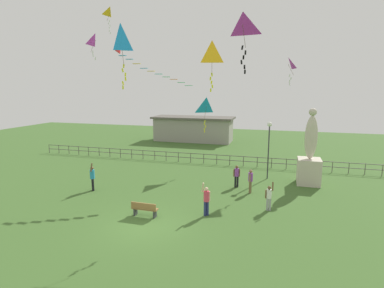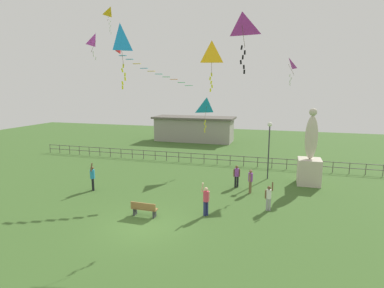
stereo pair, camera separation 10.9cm
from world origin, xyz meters
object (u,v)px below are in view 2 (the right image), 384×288
object	(u,v)px
person_2	(92,176)
kite_1	(242,27)
person_1	(269,196)
kite_3	(121,41)
lamppost	(269,138)
kite_5	(288,65)
kite_2	(111,13)
person_0	(237,175)
person_4	(206,199)
kite_6	(96,41)
person_3	(250,180)
kite_4	(207,107)
park_bench	(144,209)
streamer_kite	(125,52)
statue_monument	(310,161)
kite_0	(212,54)

from	to	relation	value
person_2	kite_1	distance (m)	14.21
person_1	kite_3	bearing A→B (deg)	-160.84
lamppost	person_1	world-z (taller)	lamppost
kite_5	kite_2	bearing A→B (deg)	174.77
person_1	kite_5	size ratio (longest dim) A/B	0.84
person_0	person_4	world-z (taller)	person_4
person_4	kite_3	bearing A→B (deg)	-167.45
person_1	kite_6	world-z (taller)	kite_6
person_3	kite_2	bearing A→B (deg)	154.44
person_0	person_4	bearing A→B (deg)	-99.72
person_1	kite_4	distance (m)	10.60
park_bench	kite_6	size ratio (longest dim) A/B	0.83
person_1	person_4	bearing A→B (deg)	-152.93
kite_3	streamer_kite	world-z (taller)	streamer_kite
kite_3	kite_4	world-z (taller)	kite_3
person_4	statue_monument	bearing A→B (deg)	52.19
person_3	kite_0	xyz separation A→B (m)	(-2.20, -2.73, 8.10)
kite_1	kite_5	xyz separation A→B (m)	(2.24, 11.10, -0.95)
kite_3	streamer_kite	size ratio (longest dim) A/B	0.57
lamppost	person_3	distance (m)	4.59
kite_2	kite_4	world-z (taller)	kite_2
person_3	kite_6	xyz separation A→B (m)	(-11.30, -0.32, 9.54)
kite_4	kite_6	xyz separation A→B (m)	(-7.01, -5.17, 4.93)
kite_3	kite_6	world-z (taller)	kite_6
person_3	kite_4	distance (m)	7.95
statue_monument	person_1	size ratio (longest dim) A/B	3.23
park_bench	kite_4	size ratio (longest dim) A/B	0.50
person_3	kite_4	world-z (taller)	kite_4
person_0	kite_0	bearing A→B (deg)	-106.71
person_4	kite_3	size ratio (longest dim) A/B	0.59
kite_1	streamer_kite	size ratio (longest dim) A/B	0.45
statue_monument	person_1	xyz separation A→B (m)	(-2.67, -6.06, -0.93)
person_2	park_bench	bearing A→B (deg)	-29.94
kite_6	person_0	bearing A→B (deg)	7.32
kite_5	statue_monument	bearing A→B (deg)	-47.11
statue_monument	kite_2	world-z (taller)	kite_2
person_2	person_0	bearing A→B (deg)	20.13
kite_1	kite_3	xyz separation A→B (m)	(-6.34, 0.32, -0.31)
kite_2	streamer_kite	distance (m)	8.76
streamer_kite	kite_3	bearing A→B (deg)	-63.55
person_2	kite_3	xyz separation A→B (m)	(4.28, -2.98, 8.53)
kite_3	kite_1	bearing A→B (deg)	-2.88
kite_0	kite_4	distance (m)	8.60
lamppost	person_4	size ratio (longest dim) A/B	2.32
park_bench	streamer_kite	distance (m)	12.00
kite_0	kite_2	xyz separation A→B (m)	(-11.92, 9.48, 5.05)
lamppost	person_4	distance (m)	9.18
park_bench	kite_5	world-z (taller)	kite_5
park_bench	kite_5	size ratio (longest dim) A/B	0.72
person_0	person_4	xyz separation A→B (m)	(-0.95, -5.53, 0.05)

